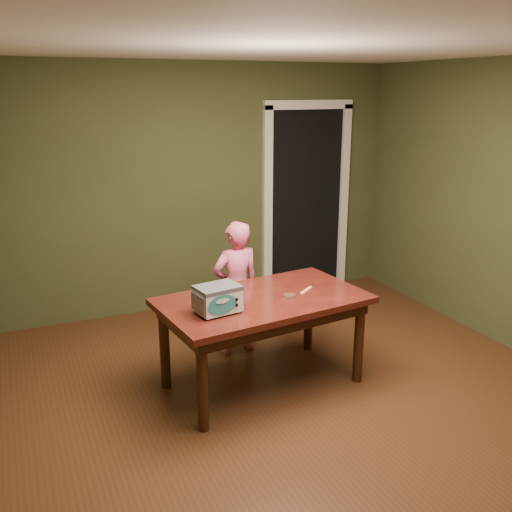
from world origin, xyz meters
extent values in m
plane|color=#4E2916|center=(0.00, 0.00, 0.00)|extent=(5.00, 5.00, 0.00)
cube|color=#414826|center=(0.00, 2.50, 1.30)|extent=(4.50, 0.02, 2.60)
cube|color=white|center=(0.00, 0.00, 2.60)|extent=(4.50, 5.00, 0.02)
cube|color=black|center=(1.30, 2.80, 1.05)|extent=(0.90, 0.60, 2.10)
cube|color=black|center=(1.30, 2.48, 1.05)|extent=(0.90, 0.02, 2.10)
cube|color=white|center=(0.80, 2.47, 1.05)|extent=(0.10, 0.06, 2.20)
cube|color=white|center=(1.80, 2.47, 1.05)|extent=(0.10, 0.06, 2.20)
cube|color=white|center=(1.30, 2.47, 2.15)|extent=(1.10, 0.06, 0.10)
cube|color=#3E110E|center=(-0.13, 0.54, 0.72)|extent=(1.69, 1.08, 0.05)
cube|color=black|center=(-0.13, 0.54, 0.65)|extent=(1.56, 0.95, 0.10)
cylinder|color=black|center=(-0.79, 0.11, 0.35)|extent=(0.08, 0.08, 0.70)
cylinder|color=black|center=(-0.87, 0.81, 0.35)|extent=(0.08, 0.08, 0.70)
cylinder|color=black|center=(0.60, 0.28, 0.35)|extent=(0.08, 0.08, 0.70)
cylinder|color=black|center=(0.52, 0.97, 0.35)|extent=(0.08, 0.08, 0.70)
cylinder|color=#4C4F54|center=(-0.67, 0.30, 0.76)|extent=(0.02, 0.02, 0.01)
cylinder|color=#4C4F54|center=(-0.70, 0.46, 0.76)|extent=(0.02, 0.02, 0.01)
cylinder|color=#4C4F54|center=(-0.42, 0.34, 0.76)|extent=(0.02, 0.02, 0.01)
cylinder|color=#4C4F54|center=(-0.45, 0.50, 0.76)|extent=(0.02, 0.02, 0.01)
cube|color=white|center=(-0.56, 0.40, 0.85)|extent=(0.34, 0.26, 0.17)
cube|color=#4C4F54|center=(-0.56, 0.40, 0.94)|extent=(0.34, 0.27, 0.03)
cube|color=#4C4F54|center=(-0.72, 0.37, 0.85)|extent=(0.04, 0.20, 0.13)
cube|color=#4C4F54|center=(-0.40, 0.42, 0.85)|extent=(0.04, 0.20, 0.13)
ellipsoid|color=teal|center=(-0.57, 0.28, 0.85)|extent=(0.23, 0.04, 0.15)
cylinder|color=black|center=(-0.45, 0.30, 0.87)|extent=(0.02, 0.01, 0.02)
cylinder|color=black|center=(-0.45, 0.30, 0.82)|extent=(0.02, 0.01, 0.02)
cylinder|color=silver|center=(0.06, 0.47, 0.76)|extent=(0.10, 0.10, 0.02)
cylinder|color=#4D3119|center=(0.06, 0.47, 0.77)|extent=(0.09, 0.09, 0.01)
cube|color=#FEE66E|center=(0.26, 0.55, 0.75)|extent=(0.16, 0.13, 0.01)
imported|color=#E25D81|center=(-0.10, 1.19, 0.61)|extent=(0.47, 0.32, 1.22)
camera|label=1|loc=(-1.87, -3.26, 2.32)|focal=40.00mm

